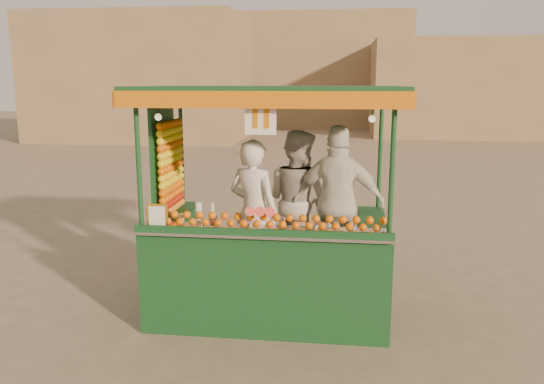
# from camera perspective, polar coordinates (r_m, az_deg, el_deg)

# --- Properties ---
(ground) EXTENTS (90.00, 90.00, 0.00)m
(ground) POSITION_cam_1_polar(r_m,az_deg,el_deg) (6.80, 0.40, -12.49)
(ground) COLOR #6F5F4F
(ground) RESTS_ON ground
(building_left) EXTENTS (10.00, 6.00, 6.00)m
(building_left) POSITION_cam_1_polar(r_m,az_deg,el_deg) (27.92, -13.62, 11.67)
(building_left) COLOR #9A7957
(building_left) RESTS_ON ground
(building_right) EXTENTS (9.00, 6.00, 5.00)m
(building_right) POSITION_cam_1_polar(r_m,az_deg,el_deg) (30.82, 19.12, 10.39)
(building_right) COLOR #9A7957
(building_right) RESTS_ON ground
(building_center) EXTENTS (14.00, 7.00, 7.00)m
(building_center) POSITION_cam_1_polar(r_m,az_deg,el_deg) (36.28, 2.81, 12.65)
(building_center) COLOR #9A7957
(building_center) RESTS_ON ground
(juice_cart) EXTENTS (3.01, 1.95, 2.74)m
(juice_cart) POSITION_cam_1_polar(r_m,az_deg,el_deg) (6.42, -0.92, -5.53)
(juice_cart) COLOR #103D1D
(juice_cart) RESTS_ON ground
(vendor_left) EXTENTS (0.77, 0.65, 1.80)m
(vendor_left) POSITION_cam_1_polar(r_m,az_deg,el_deg) (6.55, -1.98, -2.18)
(vendor_left) COLOR silver
(vendor_left) RESTS_ON ground
(vendor_middle) EXTENTS (1.15, 1.11, 1.87)m
(vendor_middle) POSITION_cam_1_polar(r_m,az_deg,el_deg) (7.03, 2.73, -0.93)
(vendor_middle) COLOR beige
(vendor_middle) RESTS_ON ground
(vendor_right) EXTENTS (1.19, 0.59, 1.96)m
(vendor_right) POSITION_cam_1_polar(r_m,az_deg,el_deg) (6.72, 7.10, -1.24)
(vendor_right) COLOR white
(vendor_right) RESTS_ON ground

